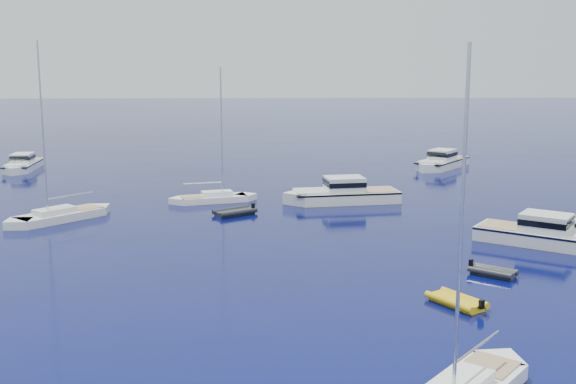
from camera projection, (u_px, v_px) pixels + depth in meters
name	position (u px, v px, depth m)	size (l,w,h in m)	color
ground	(310.00, 341.00, 32.24)	(400.00, 400.00, 0.00)	#0A135E
motor_cruiser_right	(548.00, 245.00, 48.77)	(3.24, 10.59, 2.78)	silver
motor_cruiser_centre	(342.00, 202.00, 63.31)	(3.39, 11.07, 2.91)	silver
motor_cruiser_far_r	(566.00, 238.00, 50.63)	(2.32, 7.57, 1.99)	white
motor_cruiser_distant	(441.00, 168.00, 83.11)	(3.19, 10.43, 2.74)	white
motor_cruiser_horizon	(23.00, 170.00, 81.56)	(2.84, 9.27, 2.43)	white
sailboat_mid_l	(60.00, 220.00, 56.31)	(2.54, 9.79, 14.39)	silver
sailboat_centre	(214.00, 202.00, 63.55)	(2.16, 8.32, 12.23)	white
tender_yellow	(456.00, 305.00, 36.95)	(1.83, 3.26, 0.95)	#E1B80D
tender_grey_near	(493.00, 276.00, 41.98)	(1.60, 2.76, 0.95)	black
tender_grey_far	(235.00, 215.00, 58.32)	(1.96, 3.57, 0.95)	black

